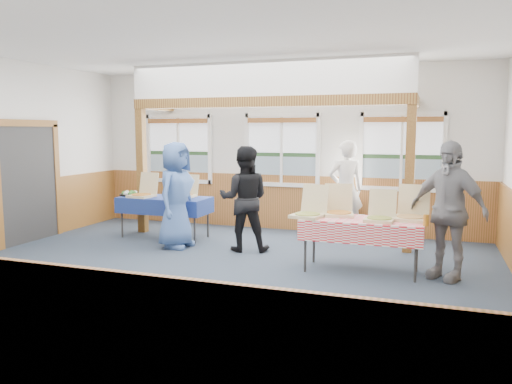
# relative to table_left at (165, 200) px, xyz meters

# --- Properties ---
(floor) EXTENTS (8.00, 8.00, 0.00)m
(floor) POSITION_rel_table_left_xyz_m (1.84, -1.99, -0.70)
(floor) COLOR #262D3D
(floor) RESTS_ON ground
(ceiling) EXTENTS (8.00, 8.00, 0.00)m
(ceiling) POSITION_rel_table_left_xyz_m (1.84, -1.99, 2.50)
(ceiling) COLOR white
(ceiling) RESTS_ON wall_back
(wall_back) EXTENTS (8.00, 0.00, 8.00)m
(wall_back) POSITION_rel_table_left_xyz_m (1.84, 1.51, 0.90)
(wall_back) COLOR silver
(wall_back) RESTS_ON floor
(wainscot_back) EXTENTS (7.98, 0.05, 1.10)m
(wainscot_back) POSITION_rel_table_left_xyz_m (1.84, 1.48, -0.15)
(wainscot_back) COLOR brown
(wainscot_back) RESTS_ON floor
(wainscot_front) EXTENTS (7.98, 0.05, 1.10)m
(wainscot_front) POSITION_rel_table_left_xyz_m (1.84, -5.47, -0.15)
(wainscot_front) COLOR brown
(wainscot_front) RESTS_ON floor
(cased_opening) EXTENTS (0.06, 1.30, 2.10)m
(cased_opening) POSITION_rel_table_left_xyz_m (-2.12, -1.09, 0.35)
(cased_opening) COLOR #2D2D2D
(cased_opening) RESTS_ON wall_left
(window_left) EXTENTS (1.56, 0.10, 1.46)m
(window_left) POSITION_rel_table_left_xyz_m (-0.46, 1.46, 0.98)
(window_left) COLOR white
(window_left) RESTS_ON wall_back
(window_mid) EXTENTS (1.56, 0.10, 1.46)m
(window_mid) POSITION_rel_table_left_xyz_m (1.84, 1.46, 0.98)
(window_mid) COLOR white
(window_mid) RESTS_ON wall_back
(window_right) EXTENTS (1.56, 0.10, 1.46)m
(window_right) POSITION_rel_table_left_xyz_m (4.14, 1.46, 0.98)
(window_right) COLOR white
(window_right) RESTS_ON wall_back
(post_left) EXTENTS (0.15, 0.15, 2.40)m
(post_left) POSITION_rel_table_left_xyz_m (-0.66, 0.31, 0.50)
(post_left) COLOR #522C12
(post_left) RESTS_ON floor
(post_right) EXTENTS (0.15, 0.15, 2.40)m
(post_right) POSITION_rel_table_left_xyz_m (4.34, 0.31, 0.50)
(post_right) COLOR #522C12
(post_right) RESTS_ON floor
(cross_beam) EXTENTS (5.15, 0.18, 0.18)m
(cross_beam) POSITION_rel_table_left_xyz_m (1.84, 0.31, 1.79)
(cross_beam) COLOR #522C12
(cross_beam) RESTS_ON post_left
(table_left) EXTENTS (1.76, 0.96, 0.76)m
(table_left) POSITION_rel_table_left_xyz_m (0.00, 0.00, 0.00)
(table_left) COLOR #2D2D2D
(table_left) RESTS_ON floor
(table_right) EXTENTS (1.82, 1.33, 0.76)m
(table_right) POSITION_rel_table_left_xyz_m (3.77, -1.11, -0.00)
(table_right) COLOR #2D2D2D
(table_right) RESTS_ON floor
(pizza_box_a) EXTENTS (0.45, 0.53, 0.44)m
(pizza_box_a) POSITION_rel_table_left_xyz_m (-0.40, -0.11, 0.13)
(pizza_box_a) COLOR #C9B586
(pizza_box_a) RESTS_ON table_left
(pizza_box_b) EXTENTS (0.38, 0.46, 0.40)m
(pizza_box_b) POSITION_rel_table_left_xyz_m (0.35, 0.16, 0.13)
(pizza_box_b) COLOR #C9B586
(pizza_box_b) RESTS_ON table_left
(pizza_box_c) EXTENTS (0.51, 0.58, 0.45)m
(pizza_box_c) POSITION_rel_table_left_xyz_m (3.03, -1.21, 0.13)
(pizza_box_c) COLOR #C9B586
(pizza_box_c) RESTS_ON table_right
(pizza_box_d) EXTENTS (0.50, 0.57, 0.44)m
(pizza_box_d) POSITION_rel_table_left_xyz_m (3.41, -0.92, 0.13)
(pizza_box_d) COLOR #C9B586
(pizza_box_d) RESTS_ON table_right
(pizza_box_e) EXTENTS (0.41, 0.49, 0.42)m
(pizza_box_e) POSITION_rel_table_left_xyz_m (4.03, -1.19, 0.13)
(pizza_box_e) COLOR #C9B586
(pizza_box_e) RESTS_ON table_right
(pizza_box_f) EXTENTS (0.48, 0.57, 0.47)m
(pizza_box_f) POSITION_rel_table_left_xyz_m (4.43, -0.97, 0.13)
(pizza_box_f) COLOR #C9B586
(pizza_box_f) RESTS_ON table_right
(veggie_tray) EXTENTS (0.38, 0.38, 0.09)m
(veggie_tray) POSITION_rel_table_left_xyz_m (-0.75, 0.00, 0.09)
(veggie_tray) COLOR black
(veggie_tray) RESTS_ON table_left
(drink_glass) EXTENTS (0.07, 0.07, 0.15)m
(drink_glass) POSITION_rel_table_left_xyz_m (4.62, -1.36, 0.14)
(drink_glass) COLOR #AA681C
(drink_glass) RESTS_ON table_right
(woman_white) EXTENTS (0.78, 0.67, 1.81)m
(woman_white) POSITION_rel_table_left_xyz_m (3.18, 1.11, 0.21)
(woman_white) COLOR white
(woman_white) RESTS_ON floor
(woman_black) EXTENTS (0.99, 0.86, 1.74)m
(woman_black) POSITION_rel_table_left_xyz_m (1.77, -0.47, 0.17)
(woman_black) COLOR black
(woman_black) RESTS_ON floor
(man_blue) EXTENTS (0.62, 0.91, 1.80)m
(man_blue) POSITION_rel_table_left_xyz_m (0.59, -0.63, 0.21)
(man_blue) COLOR #3E5F9C
(man_blue) RESTS_ON floor
(person_grey) EXTENTS (1.17, 0.96, 1.86)m
(person_grey) POSITION_rel_table_left_xyz_m (4.89, -1.06, 0.24)
(person_grey) COLOR gray
(person_grey) RESTS_ON floor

